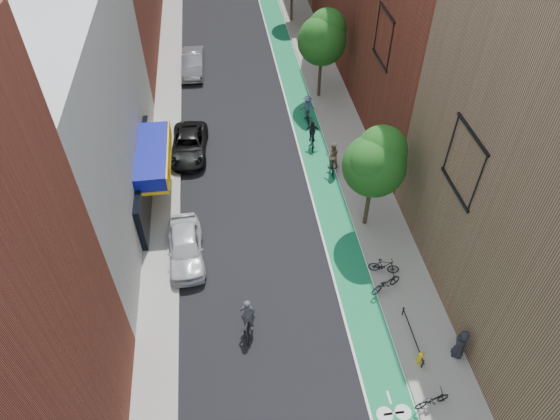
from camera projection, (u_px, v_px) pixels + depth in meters
name	position (u px, v px, depth m)	size (l,w,h in m)	color
ground	(296.00, 403.00, 21.30)	(160.00, 160.00, 0.00)	black
bike_lane	(294.00, 85.00, 40.16)	(2.00, 68.00, 0.01)	#136F48
sidewalk_left	(169.00, 93.00, 39.14)	(2.00, 68.00, 0.15)	gray
sidewalk_right	(325.00, 82.00, 40.35)	(3.00, 68.00, 0.15)	gray
building_left_white	(48.00, 121.00, 26.00)	(8.00, 20.00, 12.00)	silver
tree_near	(376.00, 161.00, 25.72)	(3.40, 3.36, 6.42)	#332619
tree_mid	(323.00, 37.00, 35.51)	(3.55, 3.53, 6.74)	#332619
parked_car_white	(186.00, 247.00, 26.64)	(1.86, 4.63, 1.58)	silver
parked_car_black	(189.00, 145.00, 33.27)	(2.32, 5.02, 1.40)	black
parked_car_silver	(193.00, 63.00, 41.17)	(1.69, 4.85, 1.60)	gray
cyclist_lead	(248.00, 321.00, 23.37)	(0.95, 1.97, 2.22)	black
cyclist_lane_near	(332.00, 160.00, 31.77)	(0.94, 1.88, 2.18)	black
cyclist_lane_mid	(312.00, 137.00, 33.87)	(1.00, 1.92, 1.98)	black
cyclist_lane_far	(307.00, 110.00, 35.90)	(1.09, 1.65, 2.02)	black
parked_bike_near	(432.00, 400.00, 20.82)	(0.56, 1.60, 0.84)	black
parked_bike_mid	(384.00, 266.00, 25.90)	(0.46, 1.61, 0.97)	black
parked_bike_far	(386.00, 283.00, 25.11)	(0.63, 1.80, 0.95)	black
pedestrian	(461.00, 344.00, 22.21)	(0.85, 0.55, 1.73)	black
fire_hydrant	(420.00, 357.00, 22.25)	(0.26, 0.26, 0.75)	yellow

